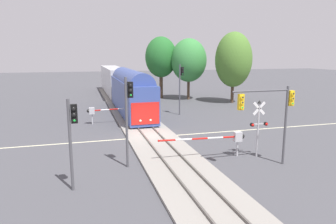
# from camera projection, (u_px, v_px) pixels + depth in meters

# --- Properties ---
(ground_plane) EXTENTS (220.00, 220.00, 0.00)m
(ground_plane) POSITION_uv_depth(u_px,v_px,m) (151.00, 137.00, 27.49)
(ground_plane) COLOR #47474C
(road_centre_stripe) EXTENTS (44.00, 0.20, 0.01)m
(road_centre_stripe) POSITION_uv_depth(u_px,v_px,m) (151.00, 137.00, 27.49)
(road_centre_stripe) COLOR beige
(road_centre_stripe) RESTS_ON ground
(railway_track) EXTENTS (4.40, 80.00, 0.32)m
(railway_track) POSITION_uv_depth(u_px,v_px,m) (151.00, 136.00, 27.47)
(railway_track) COLOR gray
(railway_track) RESTS_ON ground
(commuter_train) EXTENTS (3.04, 39.41, 5.16)m
(commuter_train) POSITION_uv_depth(u_px,v_px,m) (121.00, 84.00, 46.59)
(commuter_train) COLOR #384C93
(commuter_train) RESTS_ON railway_track
(crossing_gate_near) EXTENTS (6.48, 0.40, 1.80)m
(crossing_gate_near) POSITION_uv_depth(u_px,v_px,m) (228.00, 138.00, 21.95)
(crossing_gate_near) COLOR #B7B7BC
(crossing_gate_near) RESTS_ON ground
(crossing_signal_mast) EXTENTS (1.36, 0.44, 4.11)m
(crossing_signal_mast) POSITION_uv_depth(u_px,v_px,m) (259.00, 123.00, 21.84)
(crossing_signal_mast) COLOR #B2B2B7
(crossing_signal_mast) RESTS_ON ground
(crossing_gate_far) EXTENTS (5.16, 0.40, 1.80)m
(crossing_gate_far) POSITION_uv_depth(u_px,v_px,m) (97.00, 111.00, 32.42)
(crossing_gate_far) COLOR #B7B7BC
(crossing_gate_far) RESTS_ON ground
(traffic_signal_near_left) EXTENTS (0.53, 0.38, 5.03)m
(traffic_signal_near_left) POSITION_uv_depth(u_px,v_px,m) (72.00, 130.00, 16.19)
(traffic_signal_near_left) COLOR #4C4C51
(traffic_signal_near_left) RESTS_ON ground
(traffic_signal_far_side) EXTENTS (0.53, 0.38, 6.09)m
(traffic_signal_far_side) POSITION_uv_depth(u_px,v_px,m) (181.00, 82.00, 36.90)
(traffic_signal_far_side) COLOR #4C4C51
(traffic_signal_far_side) RESTS_ON ground
(traffic_signal_median) EXTENTS (0.53, 0.38, 5.89)m
(traffic_signal_median) POSITION_uv_depth(u_px,v_px,m) (128.00, 108.00, 19.53)
(traffic_signal_median) COLOR #4C4C51
(traffic_signal_median) RESTS_ON ground
(traffic_signal_near_right) EXTENTS (4.40, 0.38, 5.27)m
(traffic_signal_near_right) POSITION_uv_depth(u_px,v_px,m) (272.00, 107.00, 19.75)
(traffic_signal_near_right) COLOR #4C4C51
(traffic_signal_near_right) RESTS_ON ground
(maple_right_background) EXTENTS (5.47, 5.47, 10.57)m
(maple_right_background) POSITION_uv_depth(u_px,v_px,m) (234.00, 60.00, 45.79)
(maple_right_background) COLOR #4C3828
(maple_right_background) RESTS_ON ground
(oak_far_right) EXTENTS (5.71, 5.71, 9.78)m
(oak_far_right) POSITION_uv_depth(u_px,v_px,m) (189.00, 60.00, 49.31)
(oak_far_right) COLOR #4C3828
(oak_far_right) RESTS_ON ground
(elm_centre_background) EXTENTS (5.21, 5.21, 10.15)m
(elm_centre_background) POSITION_uv_depth(u_px,v_px,m) (161.00, 57.00, 50.65)
(elm_centre_background) COLOR #4C3828
(elm_centre_background) RESTS_ON ground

